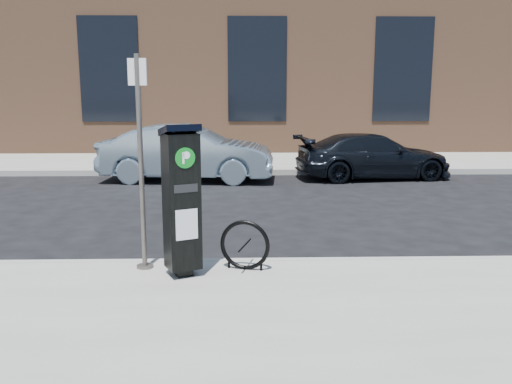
{
  "coord_description": "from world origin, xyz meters",
  "views": [
    {
      "loc": [
        -0.54,
        -6.87,
        2.37
      ],
      "look_at": [
        -0.35,
        0.5,
        0.96
      ],
      "focal_mm": 38.0,
      "sensor_mm": 36.0,
      "label": 1
    }
  ],
  "objects_px": {
    "bike_rack": "(245,245)",
    "car_silver": "(187,153)",
    "parking_kiosk": "(182,199)",
    "car_dark": "(373,156)",
    "sign_pole": "(141,165)"
  },
  "relations": [
    {
      "from": "sign_pole",
      "to": "bike_rack",
      "type": "relative_size",
      "value": 4.14
    },
    {
      "from": "car_silver",
      "to": "car_dark",
      "type": "xyz_separation_m",
      "value": [
        4.92,
        0.26,
        -0.13
      ]
    },
    {
      "from": "parking_kiosk",
      "to": "car_silver",
      "type": "bearing_deg",
      "value": 70.58
    },
    {
      "from": "bike_rack",
      "to": "car_silver",
      "type": "height_order",
      "value": "car_silver"
    },
    {
      "from": "sign_pole",
      "to": "car_silver",
      "type": "xyz_separation_m",
      "value": [
        -0.18,
        7.44,
        -0.72
      ]
    },
    {
      "from": "parking_kiosk",
      "to": "car_dark",
      "type": "distance_m",
      "value": 9.05
    },
    {
      "from": "parking_kiosk",
      "to": "bike_rack",
      "type": "relative_size",
      "value": 2.88
    },
    {
      "from": "car_silver",
      "to": "car_dark",
      "type": "height_order",
      "value": "car_silver"
    },
    {
      "from": "sign_pole",
      "to": "car_dark",
      "type": "bearing_deg",
      "value": 69.58
    },
    {
      "from": "bike_rack",
      "to": "car_dark",
      "type": "height_order",
      "value": "car_dark"
    },
    {
      "from": "parking_kiosk",
      "to": "car_dark",
      "type": "height_order",
      "value": "parking_kiosk"
    },
    {
      "from": "car_dark",
      "to": "bike_rack",
      "type": "bearing_deg",
      "value": 148.97
    },
    {
      "from": "parking_kiosk",
      "to": "bike_rack",
      "type": "xyz_separation_m",
      "value": [
        0.75,
        0.19,
        -0.63
      ]
    },
    {
      "from": "sign_pole",
      "to": "bike_rack",
      "type": "height_order",
      "value": "sign_pole"
    },
    {
      "from": "parking_kiosk",
      "to": "car_dark",
      "type": "xyz_separation_m",
      "value": [
        4.22,
        7.99,
        -0.49
      ]
    }
  ]
}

